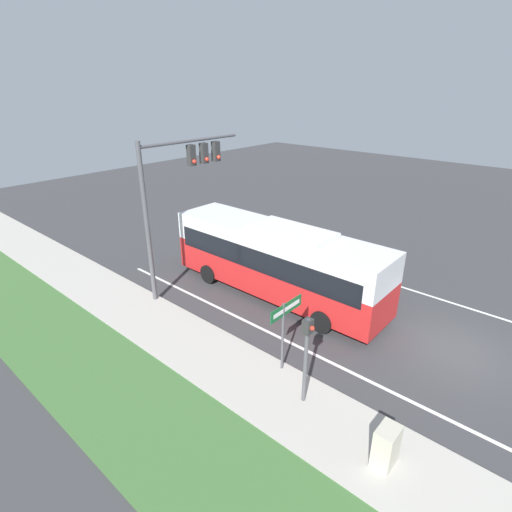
# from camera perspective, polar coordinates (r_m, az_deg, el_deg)

# --- Properties ---
(ground_plane) EXTENTS (80.00, 80.00, 0.00)m
(ground_plane) POSITION_cam_1_polar(r_m,az_deg,el_deg) (16.87, 26.60, -12.03)
(ground_plane) COLOR #38383A
(sidewalk) EXTENTS (2.80, 80.00, 0.12)m
(sidewalk) POSITION_cam_1_polar(r_m,az_deg,el_deg) (12.18, 17.65, -25.95)
(sidewalk) COLOR #ADA89E
(sidewalk) RESTS_ON ground_plane
(lane_divider_near) EXTENTS (0.14, 30.00, 0.01)m
(lane_divider_near) POSITION_cam_1_polar(r_m,az_deg,el_deg) (14.02, 22.29, -19.14)
(lane_divider_near) COLOR silver
(lane_divider_near) RESTS_ON ground_plane
(lane_divider_far) EXTENTS (0.14, 30.00, 0.01)m
(lane_divider_far) POSITION_cam_1_polar(r_m,az_deg,el_deg) (19.95, 29.48, -6.99)
(lane_divider_far) COLOR silver
(lane_divider_far) RESTS_ON ground_plane
(bus) EXTENTS (2.71, 10.52, 3.44)m
(bus) POSITION_cam_1_polar(r_m,az_deg,el_deg) (17.97, 2.99, -0.25)
(bus) COLOR red
(bus) RESTS_ON ground_plane
(signal_gantry) EXTENTS (5.49, 0.41, 7.06)m
(signal_gantry) POSITION_cam_1_polar(r_m,az_deg,el_deg) (17.95, -11.06, 10.25)
(signal_gantry) COLOR #4C4C51
(signal_gantry) RESTS_ON ground_plane
(pedestrian_signal) EXTENTS (0.28, 0.34, 3.03)m
(pedestrian_signal) POSITION_cam_1_polar(r_m,az_deg,el_deg) (11.93, 7.23, -12.90)
(pedestrian_signal) COLOR #4C4C51
(pedestrian_signal) RESTS_ON ground_plane
(street_sign) EXTENTS (1.62, 0.08, 2.67)m
(street_sign) POSITION_cam_1_polar(r_m,az_deg,el_deg) (13.24, 4.13, -9.35)
(street_sign) COLOR #4C4C51
(street_sign) RESTS_ON ground_plane
(utility_cabinet) EXTENTS (0.70, 0.49, 1.16)m
(utility_cabinet) POSITION_cam_1_polar(r_m,az_deg,el_deg) (11.61, 18.09, -24.44)
(utility_cabinet) COLOR #B7B29E
(utility_cabinet) RESTS_ON sidewalk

